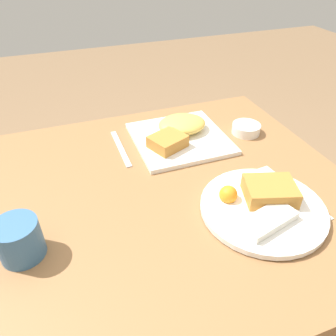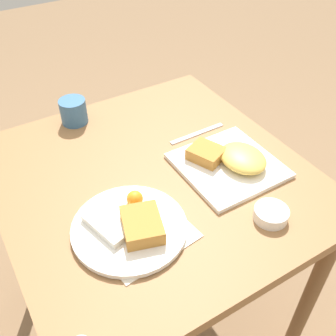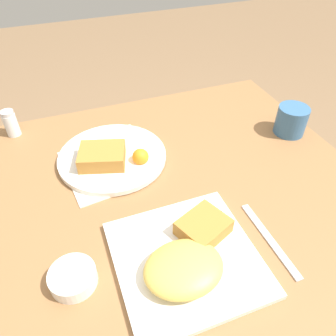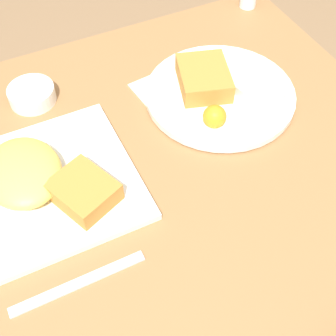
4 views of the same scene
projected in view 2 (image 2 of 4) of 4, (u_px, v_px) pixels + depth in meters
ground_plane at (157, 310)px, 1.67m from camera, size 8.00×8.00×0.00m
dining_table at (153, 198)px, 1.22m from camera, size 0.91×0.88×0.78m
menu_card at (146, 237)px, 0.98m from camera, size 0.20×0.25×0.00m
plate_square_near at (231, 161)px, 1.17m from camera, size 0.28×0.28×0.06m
plate_oval_far at (131, 226)px, 0.99m from camera, size 0.29×0.29×0.05m
sauce_ramekin at (271, 214)px, 1.02m from camera, size 0.09×0.09×0.03m
butter_knife at (197, 134)px, 1.31m from camera, size 0.02×0.21×0.00m
coffee_mug at (73, 111)px, 1.34m from camera, size 0.09×0.09×0.09m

